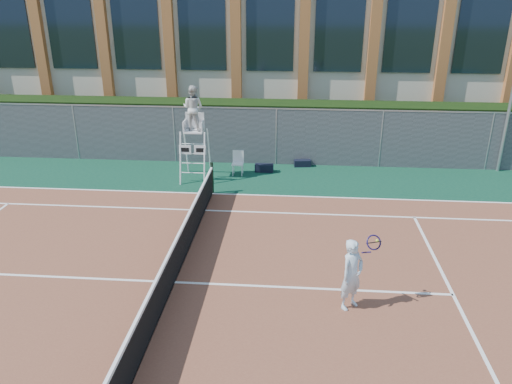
# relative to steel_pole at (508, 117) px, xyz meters

# --- Properties ---
(ground) EXTENTS (120.00, 120.00, 0.00)m
(ground) POSITION_rel_steel_pole_xyz_m (-10.45, -8.70, -2.08)
(ground) COLOR #233814
(apron) EXTENTS (36.00, 20.00, 0.01)m
(apron) POSITION_rel_steel_pole_xyz_m (-10.45, -7.70, -2.07)
(apron) COLOR #0B3427
(apron) RESTS_ON ground
(tennis_court) EXTENTS (23.77, 10.97, 0.02)m
(tennis_court) POSITION_rel_steel_pole_xyz_m (-10.45, -8.70, -2.06)
(tennis_court) COLOR brown
(tennis_court) RESTS_ON apron
(tennis_net) EXTENTS (0.10, 11.30, 1.10)m
(tennis_net) POSITION_rel_steel_pole_xyz_m (-10.45, -8.70, -1.54)
(tennis_net) COLOR black
(tennis_net) RESTS_ON ground
(fence) EXTENTS (40.00, 0.06, 2.20)m
(fence) POSITION_rel_steel_pole_xyz_m (-10.45, 0.10, -0.98)
(fence) COLOR #595E60
(fence) RESTS_ON ground
(hedge) EXTENTS (40.00, 1.40, 2.20)m
(hedge) POSITION_rel_steel_pole_xyz_m (-10.45, 1.30, -0.98)
(hedge) COLOR black
(hedge) RESTS_ON ground
(building) EXTENTS (45.00, 10.60, 8.22)m
(building) POSITION_rel_steel_pole_xyz_m (-10.45, 9.25, 2.07)
(building) COLOR beige
(building) RESTS_ON ground
(steel_pole) EXTENTS (0.12, 0.12, 4.15)m
(steel_pole) POSITION_rel_steel_pole_xyz_m (0.00, 0.00, 0.00)
(steel_pole) COLOR #9EA0A5
(steel_pole) RESTS_ON ground
(umpire_chair) EXTENTS (0.95, 1.46, 3.41)m
(umpire_chair) POSITION_rel_steel_pole_xyz_m (-11.29, -1.65, 0.41)
(umpire_chair) COLOR white
(umpire_chair) RESTS_ON ground
(plastic_chair) EXTENTS (0.42, 0.42, 0.89)m
(plastic_chair) POSITION_rel_steel_pole_xyz_m (-9.80, -1.16, -1.54)
(plastic_chair) COLOR silver
(plastic_chair) RESTS_ON apron
(sports_bag_near) EXTENTS (0.70, 0.30, 0.29)m
(sports_bag_near) POSITION_rel_steel_pole_xyz_m (-8.85, -0.83, -1.92)
(sports_bag_near) COLOR black
(sports_bag_near) RESTS_ON apron
(sports_bag_far) EXTENTS (0.67, 0.36, 0.26)m
(sports_bag_far) POSITION_rel_steel_pole_xyz_m (-7.41, -0.10, -1.94)
(sports_bag_far) COLOR black
(sports_bag_far) RESTS_ON apron
(tennis_player) EXTENTS (0.96, 0.77, 1.63)m
(tennis_player) POSITION_rel_steel_pole_xyz_m (-6.43, -9.33, -1.24)
(tennis_player) COLOR silver
(tennis_player) RESTS_ON tennis_court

